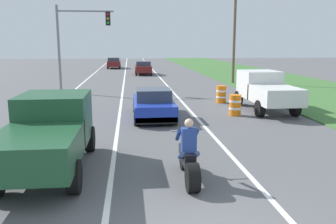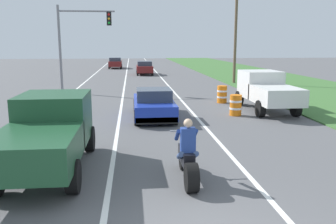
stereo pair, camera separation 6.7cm
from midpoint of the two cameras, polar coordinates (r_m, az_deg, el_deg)
lane_stripe_left_solid at (r=25.59m, az=-15.14°, el=2.83°), size 0.14×120.00×0.01m
lane_stripe_right_solid at (r=25.43m, az=1.10°, el=3.15°), size 0.14×120.00×0.01m
lane_stripe_centre_dashed at (r=25.25m, az=-7.05°, el=3.02°), size 0.14×120.00×0.01m
grass_verge_right at (r=28.47m, az=21.80°, el=3.26°), size 10.00×120.00×0.06m
motorcycle_with_rider at (r=8.92m, az=3.38°, el=-7.54°), size 0.70×2.21×1.62m
sports_car_blue at (r=16.63m, az=-2.18°, el=1.23°), size 1.84×4.30×1.37m
pickup_truck_left_lane_dark_green at (r=10.09m, az=-18.37°, el=-2.87°), size 2.02×4.80×1.98m
pickup_truck_right_shoulder_white at (r=19.04m, az=15.50°, el=3.52°), size 2.02×4.80×1.98m
traffic_light_mast_near at (r=26.06m, az=-14.32°, el=11.71°), size 3.93×0.34×6.00m
utility_pole_roadside at (r=31.62m, az=10.74°, el=11.04°), size 0.24×0.24×7.24m
construction_barrel_nearest at (r=17.46m, az=10.84°, el=1.09°), size 0.58×0.58×1.00m
construction_barrel_mid at (r=21.10m, az=8.70°, el=2.81°), size 0.58×0.58×1.00m
distant_car_far_ahead at (r=40.28m, az=-3.72°, el=7.07°), size 1.80×4.00×1.50m
distant_car_further_ahead at (r=51.10m, az=-8.35°, el=7.77°), size 1.80×4.00×1.50m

